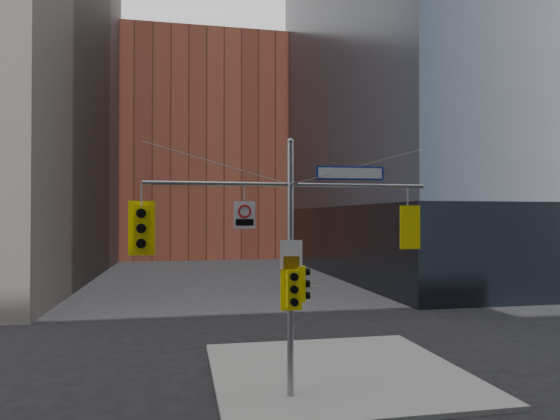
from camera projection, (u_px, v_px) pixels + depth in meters
name	position (u px, v px, depth m)	size (l,w,h in m)	color
sidewalk_corner	(337.00, 372.00, 16.16)	(8.00, 8.00, 0.15)	gray
podium_ne	(503.00, 239.00, 48.75)	(36.40, 36.40, 6.00)	black
brick_midrise	(203.00, 153.00, 68.92)	(26.00, 20.00, 28.00)	brown
signal_assembly	(290.00, 241.00, 13.86)	(8.00, 0.80, 7.30)	gray
traffic_light_west_arm	(141.00, 228.00, 13.10)	(0.69, 0.55, 1.45)	#FFEB0D
traffic_light_east_arm	(408.00, 227.00, 14.56)	(0.60, 0.49, 1.26)	#FFEB0D
traffic_light_pole_side	(302.00, 284.00, 13.91)	(0.38, 0.32, 0.99)	#FFEB0D
traffic_light_pole_front	(293.00, 288.00, 13.58)	(0.60, 0.46, 1.25)	#FFEB0D
street_sign_blade	(350.00, 173.00, 14.24)	(2.00, 0.13, 0.39)	#112B9C
regulatory_sign_arm	(245.00, 214.00, 13.60)	(0.59, 0.11, 0.74)	silver
regulatory_sign_pole	(291.00, 255.00, 13.74)	(0.61, 0.06, 0.80)	silver
street_blade_ew	(306.00, 288.00, 13.94)	(0.70, 0.09, 0.14)	silver
street_blade_ns	(287.00, 301.00, 14.28)	(0.13, 0.83, 0.17)	#145926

